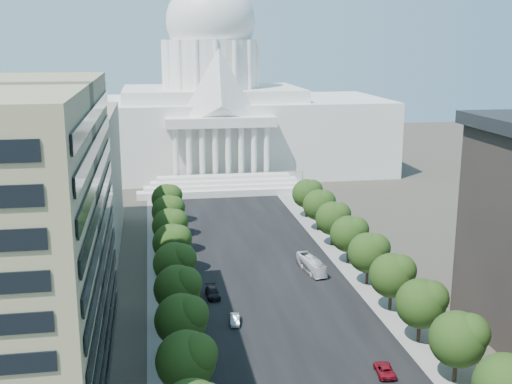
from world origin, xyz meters
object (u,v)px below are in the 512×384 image
car_silver (235,320)px  car_red (384,370)px  car_dark_b (213,293)px  city_bus (311,265)px

car_silver → car_red: bearing=-39.9°
car_silver → car_red: car_red is taller
car_red → car_dark_b: size_ratio=0.90×
car_silver → car_red: size_ratio=0.84×
car_red → city_bus: size_ratio=0.48×
city_bus → car_dark_b: bearing=-162.5°
car_silver → car_dark_b: car_dark_b is taller
car_silver → car_dark_b: (-2.49, 11.62, 0.12)m
car_silver → car_dark_b: bearing=109.0°
car_silver → city_bus: size_ratio=0.40×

